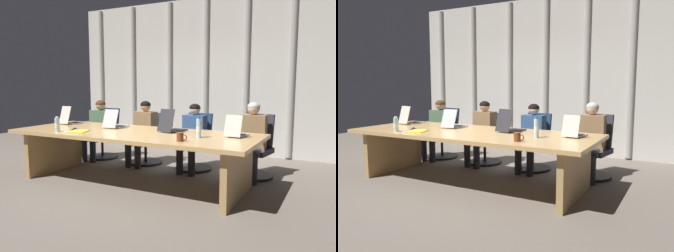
% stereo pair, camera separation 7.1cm
% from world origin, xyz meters
% --- Properties ---
extents(ground_plane, '(12.05, 12.05, 0.00)m').
position_xyz_m(ground_plane, '(0.00, 0.00, 0.00)').
color(ground_plane, '#6B6056').
extents(conference_table, '(3.55, 1.34, 0.74)m').
position_xyz_m(conference_table, '(0.00, 0.00, 0.59)').
color(conference_table, tan).
rests_on(conference_table, ground_plane).
extents(curtain_backdrop, '(6.02, 0.17, 3.15)m').
position_xyz_m(curtain_backdrop, '(0.01, 2.68, 1.58)').
color(curtain_backdrop, beige).
rests_on(curtain_backdrop, ground_plane).
extents(laptop_left_end, '(0.27, 0.43, 0.30)m').
position_xyz_m(laptop_left_end, '(-1.45, 0.32, 0.80)').
color(laptop_left_end, beige).
rests_on(laptop_left_end, conference_table).
extents(laptop_left_mid, '(0.26, 0.43, 0.29)m').
position_xyz_m(laptop_left_mid, '(-0.50, 0.26, 0.80)').
color(laptop_left_mid, '#BCBCC1').
rests_on(laptop_left_mid, conference_table).
extents(laptop_center, '(0.29, 0.48, 0.33)m').
position_xyz_m(laptop_center, '(0.48, 0.28, 0.80)').
color(laptop_center, '#2D2D33').
rests_on(laptop_center, conference_table).
extents(laptop_right_mid, '(0.25, 0.40, 0.29)m').
position_xyz_m(laptop_right_mid, '(1.42, 0.27, 0.80)').
color(laptop_right_mid, beige).
rests_on(laptop_right_mid, conference_table).
extents(office_chair_left_end, '(0.60, 0.60, 0.95)m').
position_xyz_m(office_chair_left_end, '(-1.44, 1.16, 0.35)').
color(office_chair_left_end, navy).
rests_on(office_chair_left_end, ground_plane).
extents(office_chair_left_mid, '(0.60, 0.61, 0.89)m').
position_xyz_m(office_chair_left_mid, '(-0.48, 1.16, 0.33)').
color(office_chair_left_mid, navy).
rests_on(office_chair_left_mid, ground_plane).
extents(office_chair_center, '(0.60, 0.60, 0.93)m').
position_xyz_m(office_chair_center, '(0.46, 1.16, 0.34)').
color(office_chair_center, navy).
rests_on(office_chair_center, ground_plane).
extents(office_chair_right_mid, '(0.60, 0.61, 0.95)m').
position_xyz_m(office_chair_right_mid, '(1.45, 1.16, 0.35)').
color(office_chair_right_mid, '#2D2D38').
rests_on(office_chair_right_mid, ground_plane).
extents(person_left_end, '(0.39, 0.55, 1.11)m').
position_xyz_m(person_left_end, '(-1.45, 1.00, 0.63)').
color(person_left_end, '#4C6B4C').
rests_on(person_left_end, ground_plane).
extents(person_left_mid, '(0.40, 0.56, 1.12)m').
position_xyz_m(person_left_mid, '(-0.46, 1.00, 0.63)').
color(person_left_mid, olive).
rests_on(person_left_mid, ground_plane).
extents(person_center, '(0.38, 0.55, 1.10)m').
position_xyz_m(person_center, '(0.49, 1.00, 0.61)').
color(person_center, '#335184').
rests_on(person_center, ground_plane).
extents(person_right_mid, '(0.40, 0.55, 1.15)m').
position_xyz_m(person_right_mid, '(1.44, 1.00, 0.64)').
color(person_right_mid, olive).
rests_on(person_right_mid, ground_plane).
extents(water_bottle_primary, '(0.06, 0.06, 0.26)m').
position_xyz_m(water_bottle_primary, '(1.03, -0.06, 0.86)').
color(water_bottle_primary, silver).
rests_on(water_bottle_primary, conference_table).
extents(water_bottle_secondary, '(0.07, 0.07, 0.22)m').
position_xyz_m(water_bottle_secondary, '(-0.95, -0.50, 0.84)').
color(water_bottle_secondary, silver).
rests_on(water_bottle_secondary, conference_table).
extents(coffee_mug_near, '(0.13, 0.08, 0.11)m').
position_xyz_m(coffee_mug_near, '(0.94, -0.41, 0.80)').
color(coffee_mug_near, brown).
rests_on(coffee_mug_near, conference_table).
extents(conference_mic_left_side, '(0.11, 0.11, 0.03)m').
position_xyz_m(conference_mic_left_side, '(-0.88, -0.22, 0.76)').
color(conference_mic_left_side, black).
rests_on(conference_mic_left_side, conference_table).
extents(spiral_notepad, '(0.31, 0.36, 0.03)m').
position_xyz_m(spiral_notepad, '(-0.67, -0.38, 0.75)').
color(spiral_notepad, yellow).
rests_on(spiral_notepad, conference_table).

